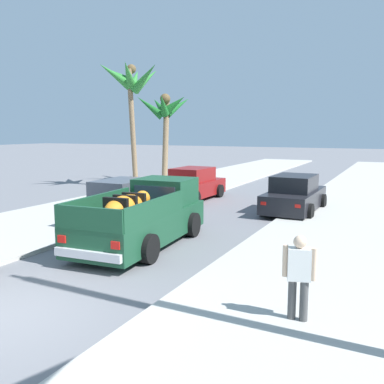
# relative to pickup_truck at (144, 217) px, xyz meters

# --- Properties ---
(ground_plane) EXTENTS (160.00, 160.00, 0.00)m
(ground_plane) POSITION_rel_pickup_truck_xyz_m (0.30, -5.17, -0.81)
(ground_plane) COLOR slate
(sidewalk_left) EXTENTS (5.28, 60.00, 0.12)m
(sidewalk_left) POSITION_rel_pickup_truck_xyz_m (-4.69, 6.83, -0.75)
(sidewalk_left) COLOR #B2AFA8
(sidewalk_left) RESTS_ON ground
(sidewalk_right) EXTENTS (5.28, 60.00, 0.12)m
(sidewalk_right) POSITION_rel_pickup_truck_xyz_m (5.29, 6.83, -0.75)
(sidewalk_right) COLOR #B2AFA8
(sidewalk_right) RESTS_ON ground
(curb_left) EXTENTS (0.16, 60.00, 0.10)m
(curb_left) POSITION_rel_pickup_truck_xyz_m (-3.45, 6.83, -0.76)
(curb_left) COLOR silver
(curb_left) RESTS_ON ground
(curb_right) EXTENTS (0.16, 60.00, 0.10)m
(curb_right) POSITION_rel_pickup_truck_xyz_m (4.05, 6.83, -0.76)
(curb_right) COLOR silver
(curb_right) RESTS_ON ground
(pickup_truck) EXTENTS (2.49, 5.34, 1.80)m
(pickup_truck) POSITION_rel_pickup_truck_xyz_m (0.00, 0.00, 0.00)
(pickup_truck) COLOR #19472D
(pickup_truck) RESTS_ON ground
(car_left_near) EXTENTS (2.12, 4.30, 1.54)m
(car_left_near) POSITION_rel_pickup_truck_xyz_m (-2.38, 7.90, -0.10)
(car_left_near) COLOR maroon
(car_left_near) RESTS_ON ground
(car_right_near) EXTENTS (2.08, 4.28, 1.54)m
(car_right_near) POSITION_rel_pickup_truck_xyz_m (2.83, 6.80, -0.10)
(car_right_near) COLOR black
(car_right_near) RESTS_ON ground
(car_left_mid) EXTENTS (2.11, 4.30, 1.54)m
(car_left_mid) POSITION_rel_pickup_truck_xyz_m (-2.46, 2.23, -0.10)
(car_left_mid) COLOR #474C56
(car_left_mid) RESTS_ON ground
(palm_tree_left_fore) EXTENTS (3.77, 4.00, 7.11)m
(palm_tree_left_fore) POSITION_rel_pickup_truck_xyz_m (-7.30, 10.14, 5.14)
(palm_tree_left_fore) COLOR #846B4C
(palm_tree_left_fore) RESTS_ON ground
(palm_tree_right_fore) EXTENTS (3.37, 3.75, 5.67)m
(palm_tree_right_fore) POSITION_rel_pickup_truck_xyz_m (-7.08, 13.48, 3.72)
(palm_tree_right_fore) COLOR #846B4C
(palm_tree_right_fore) RESTS_ON ground
(pedestrian) EXTENTS (0.57, 0.32, 1.59)m
(pedestrian) POSITION_rel_pickup_truck_xyz_m (5.19, -3.28, 0.10)
(pedestrian) COLOR #4C4C4C
(pedestrian) RESTS_ON ground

